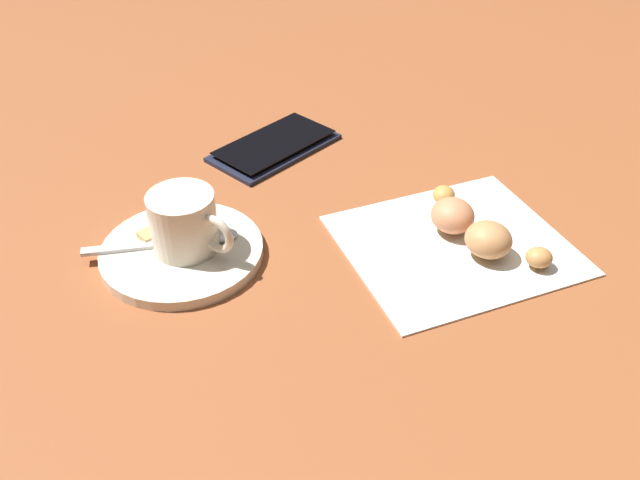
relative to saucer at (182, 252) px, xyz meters
name	(u,v)px	position (x,y,z in m)	size (l,w,h in m)	color
ground_plane	(342,256)	(-0.13, 0.05, -0.01)	(1.80, 1.80, 0.00)	brown
saucer	(182,252)	(0.00, 0.00, 0.00)	(0.14, 0.14, 0.01)	beige
espresso_cup	(185,222)	(-0.01, 0.00, 0.03)	(0.06, 0.07, 0.05)	beige
teaspoon	(186,240)	(-0.01, -0.01, 0.01)	(0.14, 0.04, 0.01)	silver
sugar_packet	(170,225)	(0.00, -0.03, 0.01)	(0.06, 0.02, 0.01)	tan
napkin	(455,244)	(-0.23, 0.08, 0.00)	(0.20, 0.17, 0.00)	silver
croissant	(473,227)	(-0.25, 0.08, 0.01)	(0.08, 0.15, 0.03)	#CE8F46
cell_phone	(274,146)	(-0.14, -0.15, 0.00)	(0.16, 0.13, 0.01)	#1C2034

